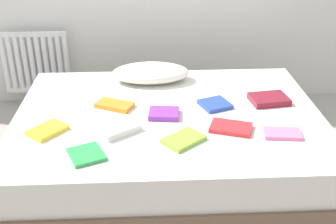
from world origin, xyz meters
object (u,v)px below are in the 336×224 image
textbook_lime (184,140)px  textbook_white (120,130)px  textbook_blue (215,104)px  textbook_green (86,155)px  textbook_purple (164,114)px  radiator (36,63)px  textbook_pink (282,134)px  bed (168,146)px  textbook_red (231,128)px  pillow (151,73)px  textbook_maroon (269,99)px  textbook_orange (115,105)px  textbook_yellow (47,130)px

textbook_lime → textbook_white: size_ratio=0.98×
textbook_blue → textbook_green: 0.96m
textbook_lime → textbook_purple: bearing=67.7°
radiator → textbook_pink: 2.33m
radiator → bed: bearing=-47.0°
bed → textbook_red: bearing=-33.5°
textbook_blue → textbook_lime: (-0.24, -0.44, -0.00)m
pillow → textbook_purple: bearing=-82.6°
bed → textbook_lime: 0.45m
pillow → textbook_red: pillow is taller
pillow → textbook_pink: pillow is taller
textbook_maroon → textbook_pink: size_ratio=1.15×
radiator → pillow: (1.01, -0.67, 0.15)m
pillow → textbook_green: (-0.36, -1.01, -0.06)m
textbook_pink → textbook_orange: size_ratio=0.90×
textbook_purple → textbook_red: textbook_purple is taller
radiator → textbook_maroon: size_ratio=2.40×
bed → textbook_green: bearing=-133.9°
textbook_maroon → textbook_purple: 0.74m
textbook_purple → textbook_blue: bearing=25.7°
radiator → textbook_lime: (1.19, -1.56, 0.10)m
bed → radiator: (-1.12, 1.20, 0.17)m
textbook_maroon → textbook_white: textbook_maroon is taller
bed → pillow: bearing=101.3°
bed → radiator: size_ratio=3.39×
textbook_lime → textbook_orange: bearing=92.7°
textbook_maroon → textbook_white: size_ratio=1.06×
bed → textbook_yellow: textbook_yellow is taller
textbook_blue → textbook_purple: size_ratio=0.97×
textbook_lime → textbook_red: (0.29, 0.12, 0.00)m
pillow → textbook_maroon: size_ratio=2.33×
bed → pillow: pillow is taller
bed → textbook_maroon: size_ratio=8.15×
textbook_orange → textbook_yellow: (-0.38, -0.31, -0.00)m
pillow → textbook_yellow: (-0.62, -0.74, -0.05)m
textbook_purple → textbook_green: 0.62m
radiator → textbook_white: (0.82, -1.44, 0.11)m
bed → textbook_lime: bearing=-79.3°
bed → textbook_yellow: (-0.73, -0.21, 0.27)m
textbook_blue → textbook_purple: textbook_purple is taller
textbook_green → textbook_orange: bearing=55.4°
textbook_lime → textbook_purple: 0.33m
radiator → textbook_purple: size_ratio=3.15×
bed → textbook_yellow: size_ratio=9.40×
textbook_green → textbook_orange: size_ratio=0.79×
radiator → textbook_maroon: 2.10m
textbook_green → textbook_red: bearing=-6.7°
textbook_blue → textbook_lime: size_ratio=0.80×
textbook_white → textbook_purple: 0.33m
bed → textbook_red: size_ratio=8.29×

